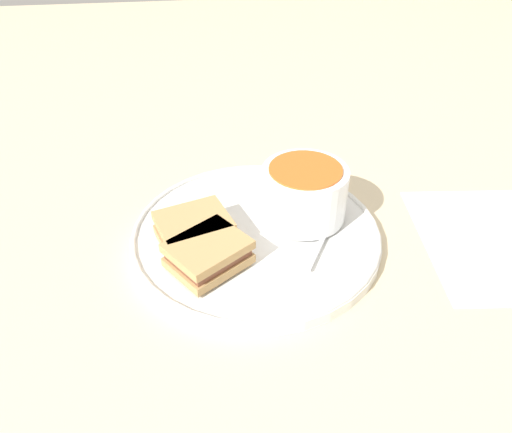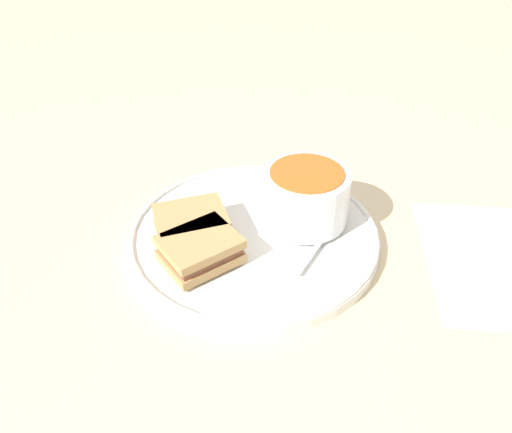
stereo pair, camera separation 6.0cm
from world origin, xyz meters
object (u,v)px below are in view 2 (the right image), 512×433
(soup_bowl, at_px, (307,196))
(sandwich_half_near, at_px, (193,224))
(spoon, at_px, (332,226))
(sandwich_half_far, at_px, (202,249))

(soup_bowl, distance_m, sandwich_half_near, 0.14)
(spoon, height_order, sandwich_half_far, sandwich_half_far)
(sandwich_half_far, bearing_deg, soup_bowl, 122.05)
(soup_bowl, height_order, spoon, soup_bowl)
(spoon, bearing_deg, sandwich_half_near, 122.79)
(soup_bowl, bearing_deg, sandwich_half_near, -77.42)
(soup_bowl, xyz_separation_m, sandwich_half_far, (0.08, -0.12, -0.02))
(soup_bowl, height_order, sandwich_half_far, soup_bowl)
(soup_bowl, bearing_deg, sandwich_half_far, -57.95)
(soup_bowl, relative_size, sandwich_half_far, 1.00)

